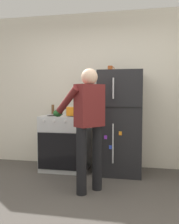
{
  "coord_description": "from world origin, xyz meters",
  "views": [
    {
      "loc": [
        0.76,
        -2.37,
        1.27
      ],
      "look_at": [
        0.02,
        1.32,
        1.0
      ],
      "focal_mm": 38.97,
      "sensor_mm": 36.0,
      "label": 1
    }
  ],
  "objects_px": {
    "refrigerator": "(121,122)",
    "red_pot": "(74,111)",
    "coffee_mug": "(110,69)",
    "pepper_mill": "(53,109)",
    "person_cook": "(87,118)",
    "stove_range": "(66,142)"
  },
  "relations": [
    {
      "from": "refrigerator",
      "to": "pepper_mill",
      "type": "bearing_deg",
      "value": 170.73
    },
    {
      "from": "coffee_mug",
      "to": "pepper_mill",
      "type": "xyz_separation_m",
      "value": [
        -1.05,
        0.15,
        -0.68
      ]
    },
    {
      "from": "person_cook",
      "to": "coffee_mug",
      "type": "distance_m",
      "value": 1.19
    },
    {
      "from": "pepper_mill",
      "to": "red_pot",
      "type": "bearing_deg",
      "value": -28.52
    },
    {
      "from": "person_cook",
      "to": "pepper_mill",
      "type": "distance_m",
      "value": 1.38
    },
    {
      "from": "red_pot",
      "to": "stove_range",
      "type": "bearing_deg",
      "value": 166.08
    },
    {
      "from": "refrigerator",
      "to": "red_pot",
      "type": "xyz_separation_m",
      "value": [
        -0.77,
        -0.05,
        0.17
      ]
    },
    {
      "from": "red_pot",
      "to": "pepper_mill",
      "type": "height_order",
      "value": "pepper_mill"
    },
    {
      "from": "refrigerator",
      "to": "person_cook",
      "type": "relative_size",
      "value": 1.03
    },
    {
      "from": "person_cook",
      "to": "coffee_mug",
      "type": "bearing_deg",
      "value": 78.47
    },
    {
      "from": "refrigerator",
      "to": "red_pot",
      "type": "relative_size",
      "value": 4.55
    },
    {
      "from": "person_cook",
      "to": "red_pot",
      "type": "relative_size",
      "value": 4.43
    },
    {
      "from": "coffee_mug",
      "to": "person_cook",
      "type": "bearing_deg",
      "value": -101.53
    },
    {
      "from": "stove_range",
      "to": "person_cook",
      "type": "bearing_deg",
      "value": -56.97
    },
    {
      "from": "person_cook",
      "to": "red_pot",
      "type": "xyz_separation_m",
      "value": [
        -0.4,
        0.82,
        0.03
      ]
    },
    {
      "from": "red_pot",
      "to": "coffee_mug",
      "type": "height_order",
      "value": "coffee_mug"
    },
    {
      "from": "refrigerator",
      "to": "pepper_mill",
      "type": "height_order",
      "value": "refrigerator"
    },
    {
      "from": "coffee_mug",
      "to": "pepper_mill",
      "type": "bearing_deg",
      "value": 171.87
    },
    {
      "from": "stove_range",
      "to": "coffee_mug",
      "type": "height_order",
      "value": "coffee_mug"
    },
    {
      "from": "refrigerator",
      "to": "red_pot",
      "type": "distance_m",
      "value": 0.79
    },
    {
      "from": "refrigerator",
      "to": "red_pot",
      "type": "bearing_deg",
      "value": -176.29
    },
    {
      "from": "stove_range",
      "to": "person_cook",
      "type": "distance_m",
      "value": 1.15
    }
  ]
}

